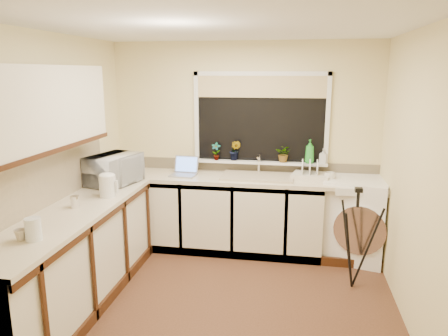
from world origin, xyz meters
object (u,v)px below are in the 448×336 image
at_px(tripod, 355,238).
at_px(plant_d, 284,154).
at_px(dish_rack, 311,176).
at_px(cup_left, 21,235).
at_px(plant_a, 216,151).
at_px(kettle, 108,186).
at_px(laptop, 185,170).
at_px(washing_machine, 356,218).
at_px(cup_back, 330,177).
at_px(microwave, 114,169).
at_px(glass_jug, 33,229).
at_px(steel_jar, 75,202).
at_px(soap_bottle_clear, 323,156).
at_px(plant_b, 235,150).
at_px(soap_bottle_green, 310,151).

bearing_deg(tripod, plant_d, 129.68).
bearing_deg(dish_rack, plant_d, 164.12).
bearing_deg(cup_left, plant_a, 66.90).
bearing_deg(plant_a, tripod, -30.28).
bearing_deg(plant_a, kettle, -125.47).
height_order(dish_rack, tripod, tripod).
bearing_deg(cup_left, laptop, 73.05).
height_order(washing_machine, cup_back, cup_back).
xyz_separation_m(tripod, plant_a, (-1.55, 0.91, 0.64)).
bearing_deg(cup_left, microwave, 89.64).
bearing_deg(plant_a, washing_machine, -5.89).
distance_m(washing_machine, tripod, 0.74).
relative_size(glass_jug, plant_d, 0.84).
bearing_deg(cup_left, washing_machine, 39.30).
bearing_deg(tripod, glass_jug, -148.89).
distance_m(dish_rack, steel_jar, 2.56).
bearing_deg(soap_bottle_clear, glass_jug, -132.64).
bearing_deg(tripod, plant_b, 145.90).
bearing_deg(washing_machine, cup_back, -160.89).
height_order(kettle, cup_left, kettle).
bearing_deg(washing_machine, plant_b, -173.75).
bearing_deg(kettle, cup_left, -97.30).
distance_m(plant_b, cup_back, 1.15).
bearing_deg(soap_bottle_clear, plant_d, -178.62).
relative_size(microwave, plant_b, 2.39).
relative_size(kettle, plant_b, 0.87).
bearing_deg(soap_bottle_green, tripod, -64.44).
xyz_separation_m(soap_bottle_green, cup_back, (0.23, -0.22, -0.24)).
relative_size(plant_d, cup_back, 1.61).
distance_m(plant_a, plant_d, 0.81).
bearing_deg(glass_jug, dish_rack, 46.96).
distance_m(tripod, soap_bottle_green, 1.23).
relative_size(dish_rack, microwave, 0.72).
relative_size(dish_rack, soap_bottle_clear, 2.38).
xyz_separation_m(laptop, cup_left, (-0.65, -2.14, -0.02)).
relative_size(glass_jug, plant_b, 0.69).
bearing_deg(plant_a, soap_bottle_clear, 1.47).
bearing_deg(cup_left, plant_d, 52.50).
xyz_separation_m(kettle, glass_jug, (-0.05, -1.13, -0.02)).
relative_size(steel_jar, plant_a, 0.51).
height_order(glass_jug, plant_d, plant_d).
xyz_separation_m(dish_rack, soap_bottle_clear, (0.13, 0.17, 0.21)).
xyz_separation_m(dish_rack, soap_bottle_green, (-0.02, 0.16, 0.26)).
height_order(microwave, plant_d, plant_d).
distance_m(washing_machine, plant_a, 1.80).
bearing_deg(tripod, microwave, 177.13).
bearing_deg(dish_rack, glass_jug, -121.83).
relative_size(steel_jar, cup_back, 0.87).
xyz_separation_m(laptop, tripod, (1.90, -0.71, -0.45)).
relative_size(laptop, plant_d, 1.56).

